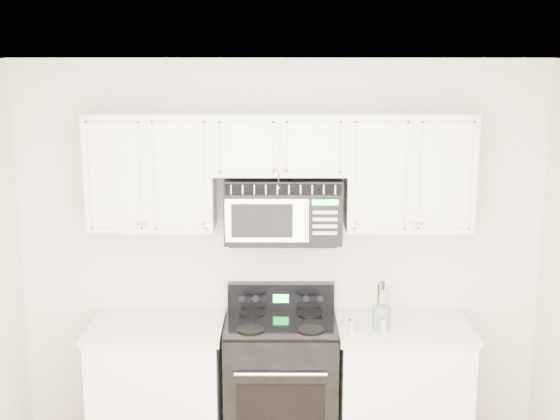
{
  "coord_description": "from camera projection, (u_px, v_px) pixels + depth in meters",
  "views": [
    {
      "loc": [
        0.02,
        -3.31,
        2.72
      ],
      "look_at": [
        0.0,
        1.3,
        1.7
      ],
      "focal_mm": 50.0,
      "sensor_mm": 36.0,
      "label": 1
    }
  ],
  "objects": [
    {
      "name": "shaker_pepper",
      "position": [
        383.0,
        325.0,
        4.87
      ],
      "size": [
        0.04,
        0.04,
        0.1
      ],
      "color": "#B8B7BE",
      "rests_on": "base_cabinet_right"
    },
    {
      "name": "microwave",
      "position": [
        283.0,
        209.0,
        4.99
      ],
      "size": [
        0.74,
        0.42,
        0.41
      ],
      "color": "black",
      "rests_on": "ground"
    },
    {
      "name": "upper_cabinets",
      "position": [
        280.0,
        165.0,
        4.95
      ],
      "size": [
        2.44,
        0.37,
        0.75
      ],
      "color": "white",
      "rests_on": "ground"
    },
    {
      "name": "utensil_crock",
      "position": [
        381.0,
        317.0,
        4.94
      ],
      "size": [
        0.12,
        0.12,
        0.31
      ],
      "color": "slate",
      "rests_on": "base_cabinet_right"
    },
    {
      "name": "room",
      "position": [
        279.0,
        358.0,
        3.54
      ],
      "size": [
        3.51,
        3.51,
        2.61
      ],
      "color": "#9E8256",
      "rests_on": "ground"
    },
    {
      "name": "shaker_salt",
      "position": [
        352.0,
        325.0,
        4.87
      ],
      "size": [
        0.04,
        0.04,
        0.1
      ],
      "color": "#B8B7BE",
      "rests_on": "base_cabinet_right"
    },
    {
      "name": "range",
      "position": [
        281.0,
        386.0,
        5.13
      ],
      "size": [
        0.72,
        0.66,
        1.11
      ],
      "color": "black",
      "rests_on": "ground"
    },
    {
      "name": "base_cabinet_left",
      "position": [
        159.0,
        394.0,
        5.14
      ],
      "size": [
        0.86,
        0.65,
        0.92
      ],
      "color": "white",
      "rests_on": "ground"
    },
    {
      "name": "base_cabinet_right",
      "position": [
        401.0,
        395.0,
        5.13
      ],
      "size": [
        0.86,
        0.65,
        0.92
      ],
      "color": "white",
      "rests_on": "ground"
    }
  ]
}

